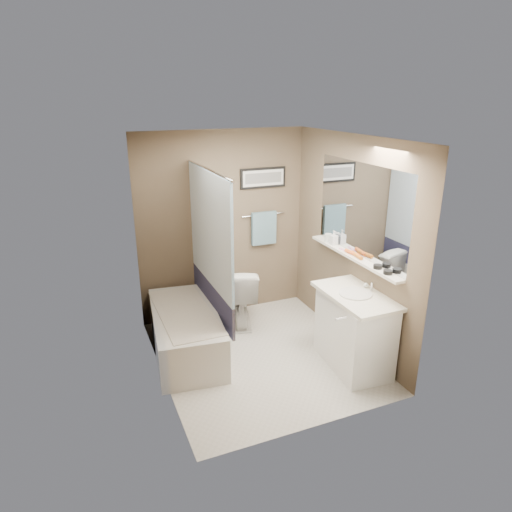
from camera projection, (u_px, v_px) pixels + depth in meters
name	position (u px, v px, depth m)	size (l,w,h in m)	color
ground	(261.00, 356.00, 5.15)	(2.50, 2.50, 0.00)	beige
ceiling	(262.00, 140.00, 4.35)	(2.20, 2.50, 0.04)	silver
wall_back	(223.00, 226.00, 5.82)	(2.20, 0.04, 2.40)	brown
wall_front	(322.00, 303.00, 3.68)	(2.20, 0.04, 2.40)	brown
wall_left	(158.00, 271.00, 4.36)	(0.04, 2.50, 2.40)	brown
wall_right	(349.00, 244.00, 5.14)	(0.04, 2.50, 2.40)	brown
tile_surround	(149.00, 272.00, 4.85)	(0.02, 1.55, 2.00)	#C0A791
curtain_rod	(208.00, 169.00, 4.75)	(0.02, 0.02, 1.55)	silver
curtain_upper	(210.00, 229.00, 4.97)	(0.03, 1.45, 1.28)	white
curtain_lower	(212.00, 298.00, 5.25)	(0.03, 1.45, 0.36)	#2A2C4F
mirror	(361.00, 210.00, 4.87)	(0.02, 1.60, 1.00)	silver
shelf	(353.00, 257.00, 5.03)	(0.12, 1.60, 0.03)	silver
towel_bar	(263.00, 215.00, 5.97)	(0.02, 0.02, 0.60)	silver
towel	(264.00, 228.00, 6.01)	(0.34, 0.05, 0.44)	#8BBBCB
art_frame	(263.00, 178.00, 5.82)	(0.62, 0.03, 0.26)	black
art_mat	(263.00, 178.00, 5.81)	(0.56, 0.00, 0.20)	white
art_image	(264.00, 178.00, 5.81)	(0.50, 0.00, 0.13)	#595959
door	(377.00, 314.00, 3.94)	(0.80, 0.02, 2.00)	silver
door_handle	(341.00, 318.00, 3.86)	(0.02, 0.02, 0.10)	silver
bathtub	(186.00, 332.00, 5.16)	(0.70, 1.50, 0.50)	silver
tub_rim	(185.00, 312.00, 5.07)	(0.56, 1.36, 0.02)	beige
toilet	(239.00, 295.00, 5.78)	(0.43, 0.76, 0.77)	silver
vanity	(354.00, 331.00, 4.87)	(0.50, 0.90, 0.80)	white
countertop	(356.00, 296.00, 4.72)	(0.54, 0.96, 0.04)	silver
sink_basin	(355.00, 293.00, 4.71)	(0.34, 0.34, 0.01)	silver
faucet_spout	(372.00, 287.00, 4.77)	(0.02, 0.02, 0.10)	silver
faucet_knob	(366.00, 285.00, 4.86)	(0.05, 0.05, 0.05)	white
candle_bowl_near	(388.00, 272.00, 4.49)	(0.09, 0.09, 0.04)	black
candle_bowl_far	(378.00, 267.00, 4.64)	(0.09, 0.09, 0.04)	black
hair_brush_front	(357.00, 255.00, 4.96)	(0.04, 0.04, 0.22)	#BF621A
hair_brush_back	(352.00, 253.00, 5.03)	(0.04, 0.04, 0.22)	#E15A1F
pink_comb	(344.00, 250.00, 5.18)	(0.03, 0.16, 0.01)	pink
glass_jar	(328.00, 238.00, 5.46)	(0.08, 0.08, 0.10)	silver
soap_bottle	(334.00, 238.00, 5.35)	(0.08, 0.08, 0.17)	#999999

